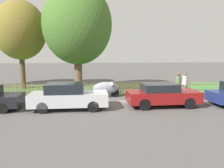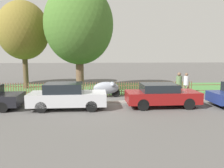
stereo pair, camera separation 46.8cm
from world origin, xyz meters
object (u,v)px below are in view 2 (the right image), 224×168
(pedestrian_near_fence, at_px, (179,84))
(pedestrian_by_lamp, at_px, (186,83))
(tree_behind_motorcycle, at_px, (23,31))
(covered_motorcycle, at_px, (107,88))
(tree_mid_park, at_px, (79,25))
(parked_car_red_compact, at_px, (161,95))
(parked_car_navy_estate, at_px, (67,96))

(pedestrian_near_fence, relative_size, pedestrian_by_lamp, 1.08)
(tree_behind_motorcycle, bearing_deg, pedestrian_by_lamp, -20.15)
(covered_motorcycle, xyz_separation_m, tree_mid_park, (-2.09, 2.61, 4.68))
(tree_behind_motorcycle, distance_m, tree_mid_park, 5.39)
(tree_behind_motorcycle, bearing_deg, pedestrian_near_fence, -25.76)
(parked_car_red_compact, distance_m, tree_behind_motorcycle, 13.44)
(parked_car_navy_estate, distance_m, parked_car_red_compact, 5.45)
(covered_motorcycle, distance_m, pedestrian_near_fence, 4.96)
(tree_mid_park, xyz_separation_m, pedestrian_by_lamp, (7.86, -2.67, -4.38))
(covered_motorcycle, height_order, tree_behind_motorcycle, tree_behind_motorcycle)
(tree_behind_motorcycle, height_order, pedestrian_by_lamp, tree_behind_motorcycle)
(parked_car_red_compact, bearing_deg, tree_behind_motorcycle, 142.06)
(tree_mid_park, bearing_deg, parked_car_red_compact, -47.55)
(parked_car_red_compact, xyz_separation_m, tree_mid_park, (-5.15, 5.63, 4.65))
(pedestrian_near_fence, bearing_deg, pedestrian_by_lamp, 68.95)
(parked_car_navy_estate, bearing_deg, covered_motorcycle, 52.47)
(tree_behind_motorcycle, distance_m, pedestrian_near_fence, 13.82)
(parked_car_navy_estate, xyz_separation_m, tree_mid_park, (0.29, 5.75, 4.62))
(parked_car_red_compact, distance_m, covered_motorcycle, 4.30)
(tree_behind_motorcycle, bearing_deg, parked_car_navy_estate, -58.93)
(tree_mid_park, height_order, pedestrian_near_fence, tree_mid_park)
(parked_car_red_compact, height_order, covered_motorcycle, parked_car_red_compact)
(parked_car_navy_estate, height_order, tree_behind_motorcycle, tree_behind_motorcycle)
(parked_car_navy_estate, bearing_deg, parked_car_red_compact, 0.90)
(covered_motorcycle, bearing_deg, tree_mid_park, 123.85)
(covered_motorcycle, distance_m, pedestrian_by_lamp, 5.77)
(pedestrian_near_fence, distance_m, pedestrian_by_lamp, 1.40)
(parked_car_navy_estate, relative_size, pedestrian_by_lamp, 2.47)
(covered_motorcycle, xyz_separation_m, tree_behind_motorcycle, (-7.08, 4.64, 4.40))
(parked_car_red_compact, height_order, tree_behind_motorcycle, tree_behind_motorcycle)
(parked_car_navy_estate, height_order, tree_mid_park, tree_mid_park)
(parked_car_red_compact, relative_size, covered_motorcycle, 2.12)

